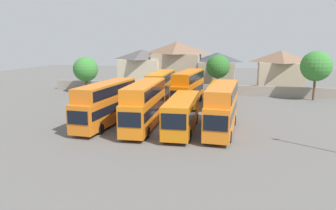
{
  "coord_description": "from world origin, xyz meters",
  "views": [
    {
      "loc": [
        8.25,
        -31.79,
        9.16
      ],
      "look_at": [
        0.0,
        3.0,
        2.07
      ],
      "focal_mm": 33.59,
      "sensor_mm": 36.0,
      "label": 1
    }
  ],
  "objects_px": {
    "house_terrace_left": "(142,67)",
    "bus_6": "(188,86)",
    "bus_7": "(218,93)",
    "house_terrace_right": "(217,70)",
    "house_terrace_centre": "(177,64)",
    "bus_4": "(222,106)",
    "house_terrace_far_right": "(280,70)",
    "bus_5": "(161,86)",
    "tree_right_of_lot": "(316,66)",
    "tree_left_of_lot": "(218,67)",
    "bus_1": "(106,101)",
    "bus_3": "(182,112)",
    "bus_2": "(145,103)",
    "tree_behind_wall": "(86,69)"
  },
  "relations": [
    {
      "from": "bus_4",
      "to": "tree_left_of_lot",
      "type": "bearing_deg",
      "value": -172.49
    },
    {
      "from": "bus_1",
      "to": "tree_behind_wall",
      "type": "relative_size",
      "value": 1.81
    },
    {
      "from": "bus_5",
      "to": "tree_left_of_lot",
      "type": "relative_size",
      "value": 1.71
    },
    {
      "from": "bus_4",
      "to": "bus_5",
      "type": "height_order",
      "value": "bus_4"
    },
    {
      "from": "house_terrace_left",
      "to": "house_terrace_far_right",
      "type": "xyz_separation_m",
      "value": [
        28.25,
        -1.35,
        0.0
      ]
    },
    {
      "from": "bus_4",
      "to": "house_terrace_left",
      "type": "xyz_separation_m",
      "value": [
        -19.29,
        33.01,
        1.19
      ]
    },
    {
      "from": "tree_behind_wall",
      "to": "tree_right_of_lot",
      "type": "height_order",
      "value": "tree_right_of_lot"
    },
    {
      "from": "bus_5",
      "to": "house_terrace_right",
      "type": "distance_m",
      "value": 19.77
    },
    {
      "from": "bus_4",
      "to": "house_terrace_far_right",
      "type": "distance_m",
      "value": 32.93
    },
    {
      "from": "house_terrace_left",
      "to": "bus_2",
      "type": "bearing_deg",
      "value": -71.72
    },
    {
      "from": "house_terrace_centre",
      "to": "bus_7",
      "type": "bearing_deg",
      "value": -61.82
    },
    {
      "from": "bus_6",
      "to": "tree_left_of_lot",
      "type": "height_order",
      "value": "tree_left_of_lot"
    },
    {
      "from": "bus_2",
      "to": "bus_5",
      "type": "xyz_separation_m",
      "value": [
        -1.96,
        14.64,
        -0.11
      ]
    },
    {
      "from": "bus_1",
      "to": "house_terrace_right",
      "type": "height_order",
      "value": "house_terrace_right"
    },
    {
      "from": "bus_3",
      "to": "house_terrace_centre",
      "type": "relative_size",
      "value": 1.06
    },
    {
      "from": "bus_6",
      "to": "house_terrace_centre",
      "type": "relative_size",
      "value": 1.12
    },
    {
      "from": "tree_left_of_lot",
      "to": "tree_behind_wall",
      "type": "distance_m",
      "value": 24.52
    },
    {
      "from": "house_terrace_centre",
      "to": "bus_2",
      "type": "bearing_deg",
      "value": -84.25
    },
    {
      "from": "bus_6",
      "to": "house_terrace_far_right",
      "type": "relative_size",
      "value": 1.34
    },
    {
      "from": "bus_2",
      "to": "house_terrace_right",
      "type": "xyz_separation_m",
      "value": [
        5.09,
        33.08,
        0.91
      ]
    },
    {
      "from": "house_terrace_right",
      "to": "bus_3",
      "type": "bearing_deg",
      "value": -91.58
    },
    {
      "from": "house_terrace_centre",
      "to": "tree_left_of_lot",
      "type": "bearing_deg",
      "value": -35.67
    },
    {
      "from": "house_terrace_left",
      "to": "house_terrace_right",
      "type": "xyz_separation_m",
      "value": [
        16.11,
        -0.28,
        -0.27
      ]
    },
    {
      "from": "bus_6",
      "to": "house_terrace_right",
      "type": "relative_size",
      "value": 1.56
    },
    {
      "from": "house_terrace_right",
      "to": "bus_7",
      "type": "bearing_deg",
      "value": -84.74
    },
    {
      "from": "house_terrace_far_right",
      "to": "bus_3",
      "type": "bearing_deg",
      "value": -112.06
    },
    {
      "from": "bus_1",
      "to": "bus_4",
      "type": "xyz_separation_m",
      "value": [
        12.89,
        -0.02,
        0.08
      ]
    },
    {
      "from": "house_terrace_left",
      "to": "tree_behind_wall",
      "type": "distance_m",
      "value": 13.95
    },
    {
      "from": "bus_1",
      "to": "bus_2",
      "type": "xyz_separation_m",
      "value": [
        4.63,
        -0.37,
        0.09
      ]
    },
    {
      "from": "house_terrace_left",
      "to": "bus_6",
      "type": "bearing_deg",
      "value": -54.95
    },
    {
      "from": "bus_7",
      "to": "house_terrace_right",
      "type": "xyz_separation_m",
      "value": [
        -1.72,
        18.67,
        1.82
      ]
    },
    {
      "from": "bus_4",
      "to": "tree_behind_wall",
      "type": "xyz_separation_m",
      "value": [
        -26.46,
        21.05,
        1.56
      ]
    },
    {
      "from": "bus_6",
      "to": "bus_7",
      "type": "height_order",
      "value": "bus_6"
    },
    {
      "from": "bus_5",
      "to": "tree_right_of_lot",
      "type": "height_order",
      "value": "tree_right_of_lot"
    },
    {
      "from": "bus_2",
      "to": "house_terrace_right",
      "type": "distance_m",
      "value": 33.48
    },
    {
      "from": "bus_1",
      "to": "bus_3",
      "type": "xyz_separation_m",
      "value": [
        8.8,
        -0.57,
        -0.67
      ]
    },
    {
      "from": "bus_1",
      "to": "bus_4",
      "type": "height_order",
      "value": "bus_4"
    },
    {
      "from": "bus_5",
      "to": "house_terrace_right",
      "type": "bearing_deg",
      "value": 155.67
    },
    {
      "from": "bus_5",
      "to": "bus_4",
      "type": "bearing_deg",
      "value": 32.21
    },
    {
      "from": "house_terrace_centre",
      "to": "bus_3",
      "type": "bearing_deg",
      "value": -77.36
    },
    {
      "from": "bus_3",
      "to": "house_terrace_far_right",
      "type": "distance_m",
      "value": 34.82
    },
    {
      "from": "bus_4",
      "to": "bus_7",
      "type": "relative_size",
      "value": 1.0
    },
    {
      "from": "house_terrace_centre",
      "to": "tree_left_of_lot",
      "type": "relative_size",
      "value": 1.46
    },
    {
      "from": "bus_7",
      "to": "tree_behind_wall",
      "type": "bearing_deg",
      "value": -106.02
    },
    {
      "from": "house_terrace_left",
      "to": "house_terrace_right",
      "type": "height_order",
      "value": "house_terrace_left"
    },
    {
      "from": "house_terrace_centre",
      "to": "tree_left_of_lot",
      "type": "xyz_separation_m",
      "value": [
        9.06,
        -6.5,
        0.05
      ]
    },
    {
      "from": "bus_1",
      "to": "bus_5",
      "type": "relative_size",
      "value": 0.99
    },
    {
      "from": "bus_6",
      "to": "house_terrace_far_right",
      "type": "bearing_deg",
      "value": 143.71
    },
    {
      "from": "bus_7",
      "to": "tree_left_of_lot",
      "type": "relative_size",
      "value": 1.56
    },
    {
      "from": "bus_6",
      "to": "house_terrace_right",
      "type": "bearing_deg",
      "value": 175.42
    }
  ]
}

